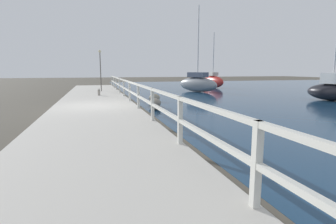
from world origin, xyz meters
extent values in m
plane|color=#4C473D|center=(0.00, 0.00, 0.00)|extent=(120.00, 120.00, 0.00)
cube|color=beige|center=(0.00, 0.00, 0.11)|extent=(3.90, 36.00, 0.22)
cube|color=silver|center=(1.85, -10.31, 0.77)|extent=(0.10, 0.10, 1.09)
cube|color=silver|center=(1.85, -7.36, 0.77)|extent=(0.10, 0.10, 1.09)
cube|color=silver|center=(1.85, -4.42, 0.77)|extent=(0.10, 0.10, 1.09)
cube|color=silver|center=(1.85, -1.47, 0.77)|extent=(0.10, 0.10, 1.09)
cube|color=silver|center=(1.85, 1.47, 0.77)|extent=(0.10, 0.10, 1.09)
cube|color=silver|center=(1.85, 4.42, 0.77)|extent=(0.10, 0.10, 1.09)
cube|color=silver|center=(1.85, 7.36, 0.77)|extent=(0.10, 0.10, 1.09)
cube|color=silver|center=(1.85, 10.31, 0.77)|extent=(0.10, 0.10, 1.09)
cube|color=silver|center=(1.85, 13.25, 0.77)|extent=(0.10, 0.10, 1.09)
cube|color=silver|center=(1.85, 16.20, 0.77)|extent=(0.10, 0.10, 1.09)
cube|color=silver|center=(1.85, 0.00, 1.27)|extent=(0.09, 32.50, 0.08)
cube|color=silver|center=(1.85, 0.00, 0.77)|extent=(0.09, 32.50, 0.08)
ellipsoid|color=gray|center=(3.49, 2.56, 0.25)|extent=(0.66, 0.59, 0.49)
ellipsoid|color=#666056|center=(2.82, -0.80, 0.15)|extent=(0.39, 0.35, 0.29)
ellipsoid|color=gray|center=(2.97, 0.17, 0.24)|extent=(0.63, 0.57, 0.47)
cylinder|color=gray|center=(0.28, 5.28, 0.40)|extent=(0.16, 0.16, 0.35)
sphere|color=gray|center=(0.28, 5.28, 0.60)|extent=(0.15, 0.15, 0.15)
cylinder|color=#514C47|center=(0.53, 9.13, 1.75)|extent=(0.07, 0.07, 3.06)
sphere|color=beige|center=(0.53, 9.13, 3.40)|extent=(0.22, 0.22, 0.22)
ellipsoid|color=black|center=(14.33, 0.07, 0.54)|extent=(2.23, 3.35, 1.06)
cube|color=silver|center=(14.33, 0.07, 1.40)|extent=(1.29, 1.28, 0.66)
ellipsoid|color=red|center=(12.58, 13.60, 0.66)|extent=(1.28, 4.18, 1.30)
cube|color=beige|center=(12.58, 13.60, 1.50)|extent=(0.78, 1.10, 0.38)
cylinder|color=silver|center=(12.58, 13.60, 3.61)|extent=(0.09, 0.09, 4.60)
ellipsoid|color=gray|center=(8.85, 8.86, 0.65)|extent=(2.82, 4.46, 1.28)
cube|color=#4C566B|center=(8.85, 8.86, 1.51)|extent=(1.49, 2.05, 0.43)
cylinder|color=silver|center=(8.85, 8.86, 4.34)|extent=(0.09, 0.09, 6.10)
camera|label=1|loc=(0.00, -12.93, 1.90)|focal=28.00mm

